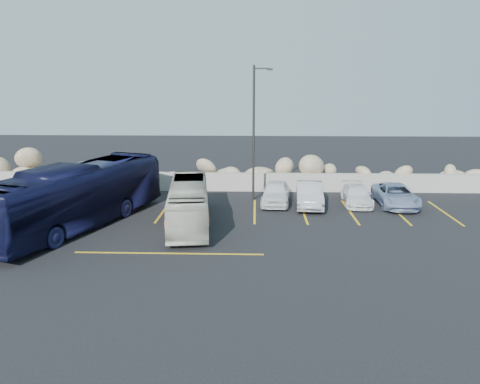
{
  "coord_description": "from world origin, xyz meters",
  "views": [
    {
      "loc": [
        2.63,
        -18.23,
        7.01
      ],
      "look_at": [
        1.88,
        4.0,
        1.79
      ],
      "focal_mm": 35.0,
      "sensor_mm": 36.0,
      "label": 1
    }
  ],
  "objects_px": {
    "lamppost": "(255,130)",
    "car_c": "(357,195)",
    "car_b": "(309,195)",
    "car_d": "(396,195)",
    "vintage_bus": "(189,203)",
    "tour_coach": "(77,196)",
    "car_a": "(276,193)"
  },
  "relations": [
    {
      "from": "car_c",
      "to": "tour_coach",
      "type": "bearing_deg",
      "value": -158.74
    },
    {
      "from": "car_b",
      "to": "car_a",
      "type": "bearing_deg",
      "value": 170.02
    },
    {
      "from": "tour_coach",
      "to": "car_a",
      "type": "xyz_separation_m",
      "value": [
        9.98,
        4.78,
        -0.9
      ]
    },
    {
      "from": "lamppost",
      "to": "car_d",
      "type": "relative_size",
      "value": 1.78
    },
    {
      "from": "lamppost",
      "to": "car_c",
      "type": "bearing_deg",
      "value": -7.6
    },
    {
      "from": "lamppost",
      "to": "car_d",
      "type": "height_order",
      "value": "lamppost"
    },
    {
      "from": "vintage_bus",
      "to": "tour_coach",
      "type": "xyz_separation_m",
      "value": [
        -5.42,
        -0.57,
        0.48
      ]
    },
    {
      "from": "vintage_bus",
      "to": "car_d",
      "type": "relative_size",
      "value": 1.76
    },
    {
      "from": "lamppost",
      "to": "vintage_bus",
      "type": "bearing_deg",
      "value": -122.86
    },
    {
      "from": "car_a",
      "to": "car_d",
      "type": "distance_m",
      "value": 6.96
    },
    {
      "from": "tour_coach",
      "to": "car_a",
      "type": "distance_m",
      "value": 11.1
    },
    {
      "from": "car_a",
      "to": "car_b",
      "type": "relative_size",
      "value": 0.94
    },
    {
      "from": "car_b",
      "to": "car_c",
      "type": "distance_m",
      "value": 2.88
    },
    {
      "from": "car_a",
      "to": "lamppost",
      "type": "bearing_deg",
      "value": 151.53
    },
    {
      "from": "tour_coach",
      "to": "car_d",
      "type": "xyz_separation_m",
      "value": [
        16.93,
        4.6,
        -0.95
      ]
    },
    {
      "from": "car_b",
      "to": "car_d",
      "type": "bearing_deg",
      "value": 7.04
    },
    {
      "from": "lamppost",
      "to": "car_c",
      "type": "relative_size",
      "value": 2.12
    },
    {
      "from": "car_b",
      "to": "car_c",
      "type": "xyz_separation_m",
      "value": [
        2.83,
        0.53,
        -0.15
      ]
    },
    {
      "from": "tour_coach",
      "to": "car_b",
      "type": "distance_m",
      "value": 12.69
    },
    {
      "from": "tour_coach",
      "to": "car_c",
      "type": "height_order",
      "value": "tour_coach"
    },
    {
      "from": "vintage_bus",
      "to": "car_d",
      "type": "distance_m",
      "value": 12.21
    },
    {
      "from": "vintage_bus",
      "to": "car_d",
      "type": "xyz_separation_m",
      "value": [
        11.52,
        4.03,
        -0.47
      ]
    },
    {
      "from": "car_c",
      "to": "car_d",
      "type": "xyz_separation_m",
      "value": [
        2.2,
        -0.24,
        0.07
      ]
    },
    {
      "from": "vintage_bus",
      "to": "car_b",
      "type": "xyz_separation_m",
      "value": [
        6.49,
        3.74,
        -0.4
      ]
    },
    {
      "from": "vintage_bus",
      "to": "car_a",
      "type": "relative_size",
      "value": 1.99
    },
    {
      "from": "car_b",
      "to": "car_c",
      "type": "height_order",
      "value": "car_b"
    },
    {
      "from": "vintage_bus",
      "to": "car_a",
      "type": "distance_m",
      "value": 6.22
    },
    {
      "from": "vintage_bus",
      "to": "lamppost",
      "type": "bearing_deg",
      "value": 50.21
    },
    {
      "from": "car_b",
      "to": "lamppost",
      "type": "bearing_deg",
      "value": 161.15
    },
    {
      "from": "lamppost",
      "to": "tour_coach",
      "type": "height_order",
      "value": "lamppost"
    },
    {
      "from": "car_a",
      "to": "car_c",
      "type": "relative_size",
      "value": 1.05
    },
    {
      "from": "lamppost",
      "to": "car_c",
      "type": "height_order",
      "value": "lamppost"
    }
  ]
}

